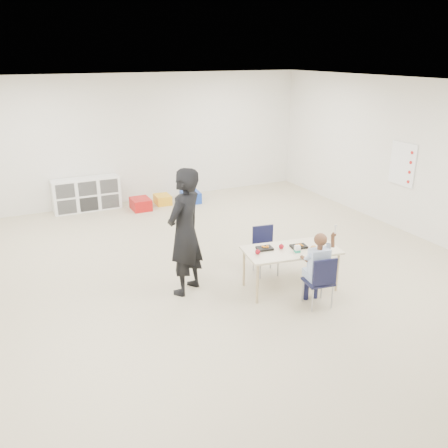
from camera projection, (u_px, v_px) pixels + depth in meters
name	position (u px, v px, depth m)	size (l,w,h in m)	color
room	(223.00, 189.00, 6.62)	(9.00, 9.02, 2.80)	beige
table	(290.00, 269.00, 6.74)	(1.41, 0.85, 0.61)	beige
chair_near	(318.00, 280.00, 6.27)	(0.35, 0.33, 0.73)	#111333
chair_far	(266.00, 251.00, 7.18)	(0.35, 0.33, 0.73)	#111333
child	(319.00, 266.00, 6.20)	(0.49, 0.49, 1.15)	#BCD8FF
lunch_tray_near	(299.00, 247.00, 6.69)	(0.22, 0.16, 0.03)	black
lunch_tray_far	(265.00, 248.00, 6.63)	(0.22, 0.16, 0.03)	black
milk_carton	(297.00, 249.00, 6.51)	(0.07, 0.07, 0.10)	white
bread_roll	(314.00, 248.00, 6.60)	(0.09, 0.09, 0.07)	#BC814D
apple_near	(281.00, 246.00, 6.64)	(0.07, 0.07, 0.07)	maroon
apple_far	(258.00, 252.00, 6.46)	(0.07, 0.07, 0.07)	maroon
cubby_shelf	(87.00, 194.00, 10.12)	(1.40, 0.40, 0.70)	white
rules_poster	(403.00, 164.00, 8.80)	(0.02, 0.60, 0.80)	white
adult	(185.00, 232.00, 6.46)	(0.65, 0.43, 1.79)	black
bin_red	(141.00, 204.00, 10.22)	(0.39, 0.50, 0.24)	#B11211
bin_yellow	(163.00, 199.00, 10.60)	(0.33, 0.42, 0.21)	gold
bin_blue	(191.00, 197.00, 10.73)	(0.39, 0.50, 0.24)	#1539A3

